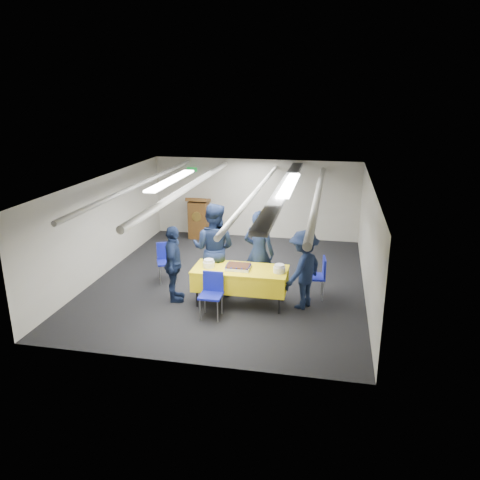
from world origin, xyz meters
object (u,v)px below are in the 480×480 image
sheet_cake (238,267)px  chair_right (319,273)px  sailor_a (259,253)px  serving_table (240,278)px  sailor_d (303,269)px  chair_left (166,258)px  podium (199,218)px  sailor_b (214,248)px  chair_near (212,290)px  sailor_c (173,264)px

sheet_cake → chair_right: (1.57, 0.68, -0.28)m
sailor_a → sheet_cake: bearing=75.5°
serving_table → sailor_a: (0.28, 0.61, 0.35)m
serving_table → sailor_d: sailor_d is taller
chair_left → podium: bearing=93.1°
serving_table → sailor_b: bearing=142.5°
chair_right → sailor_d: sailor_d is taller
sheet_cake → chair_near: chair_near is taller
sheet_cake → chair_right: chair_right is taller
chair_left → serving_table: bearing=-26.4°
sailor_a → serving_table: bearing=77.7°
chair_left → sailor_c: size_ratio=0.55×
sailor_b → sailor_c: size_ratio=1.23×
podium → chair_right: size_ratio=1.44×
sailor_c → sailor_d: sailor_d is taller
sailor_a → podium: bearing=-44.8°
sailor_d → sailor_a: bearing=-86.9°
chair_left → chair_near: bearing=-46.4°
chair_left → sailor_a: size_ratio=0.48×
sailor_b → sheet_cake: bearing=145.2°
chair_right → sailor_a: sailor_a is taller
chair_left → sailor_b: (1.23, -0.43, 0.44)m
serving_table → podium: 4.71m
sailor_c → sailor_b: bearing=-62.4°
sailor_b → sailor_d: size_ratio=1.23×
serving_table → podium: (-2.09, 4.23, 0.05)m
chair_left → sailor_c: bearing=-62.2°
podium → chair_right: 5.08m
chair_right → sailor_a: (-1.26, -0.06, 0.38)m
chair_right → chair_near: bearing=-147.1°
serving_table → chair_right: 1.67m
serving_table → podium: podium is taller
podium → sailor_a: size_ratio=0.69×
podium → chair_near: 5.11m
sailor_d → sailor_b: bearing=-71.9°
chair_near → sailor_d: sailor_d is taller
podium → sailor_c: 4.38m
sailor_a → sailor_b: 0.96m
serving_table → chair_near: chair_near is taller
chair_left → sailor_b: sailor_b is taller
chair_near → sailor_a: 1.45m
sheet_cake → sailor_a: 0.71m
sailor_c → sailor_d: bearing=-98.9°
serving_table → sailor_c: (-1.36, -0.09, 0.24)m
chair_right → chair_left: (-3.44, 0.28, 0.00)m
podium → sailor_b: bearing=-69.1°
serving_table → sailor_b: (-0.67, 0.52, 0.42)m
chair_near → chair_right: (1.96, 1.27, 0.00)m
chair_near → sailor_b: size_ratio=0.45×
sheet_cake → podium: size_ratio=0.39×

